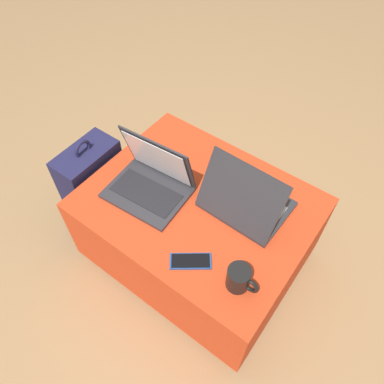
% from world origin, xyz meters
% --- Properties ---
extents(ground_plane, '(14.00, 14.00, 0.00)m').
position_xyz_m(ground_plane, '(0.00, 0.00, 0.00)').
color(ground_plane, tan).
extents(ottoman, '(0.92, 0.72, 0.43)m').
position_xyz_m(ottoman, '(0.00, 0.00, 0.22)').
color(ottoman, maroon).
rests_on(ottoman, ground_plane).
extents(laptop_near, '(0.34, 0.27, 0.25)m').
position_xyz_m(laptop_near, '(-0.20, -0.06, 0.49)').
color(laptop_near, '#333338').
rests_on(laptop_near, ottoman).
extents(laptop_far, '(0.33, 0.27, 0.25)m').
position_xyz_m(laptop_far, '(0.17, 0.08, 0.49)').
color(laptop_far, '#333338').
rests_on(laptop_far, ottoman).
extents(cell_phone, '(0.16, 0.14, 0.01)m').
position_xyz_m(cell_phone, '(0.14, -0.24, 0.44)').
color(cell_phone, '#1E4C9E').
rests_on(cell_phone, ottoman).
extents(backpack, '(0.21, 0.30, 0.53)m').
position_xyz_m(backpack, '(-0.58, -0.10, 0.22)').
color(backpack, '#23234C').
rests_on(backpack, ground_plane).
extents(coffee_mug, '(0.12, 0.08, 0.10)m').
position_xyz_m(coffee_mug, '(0.33, -0.21, 0.48)').
color(coffee_mug, black).
rests_on(coffee_mug, ottoman).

